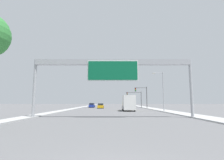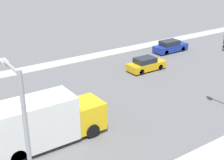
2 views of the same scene
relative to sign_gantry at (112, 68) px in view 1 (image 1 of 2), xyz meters
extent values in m
cube|color=#ADADAD|center=(11.25, 42.09, -6.20)|extent=(3.00, 120.00, 0.15)
cube|color=#ADADAD|center=(-10.75, 42.09, -6.20)|extent=(2.00, 120.00, 0.15)
cylinder|color=#9EA0A5|center=(-9.95, 0.09, -2.58)|extent=(0.37, 0.37, 7.41)
cylinder|color=#9EA0A5|center=(9.95, 0.09, -2.58)|extent=(0.37, 0.37, 7.41)
cube|color=#9EA0A5|center=(0.00, 0.09, 0.78)|extent=(19.90, 0.60, 0.70)
cube|color=white|center=(0.00, -0.21, -0.37)|extent=(6.41, 0.08, 2.60)
cube|color=#0A5B38|center=(0.00, -0.26, -0.37)|extent=(6.21, 0.16, 2.40)
cube|color=gold|center=(-3.50, 31.49, -5.73)|extent=(1.75, 4.26, 0.74)
cube|color=#1E232D|center=(-3.50, 31.27, -5.08)|extent=(1.54, 2.22, 0.56)
cylinder|color=black|center=(-4.26, 32.81, -5.96)|extent=(0.22, 0.64, 0.64)
cylinder|color=black|center=(-2.74, 32.81, -5.96)|extent=(0.22, 0.64, 0.64)
cylinder|color=black|center=(-4.26, 30.16, -5.96)|extent=(0.22, 0.64, 0.64)
cylinder|color=black|center=(-2.74, 30.16, -5.96)|extent=(0.22, 0.64, 0.64)
cube|color=navy|center=(-7.00, 38.53, -5.72)|extent=(1.71, 4.72, 0.77)
cube|color=#1E232D|center=(-7.00, 38.29, -5.04)|extent=(1.51, 2.45, 0.58)
cylinder|color=black|center=(-7.75, 39.99, -5.96)|extent=(0.22, 0.64, 0.64)
cylinder|color=black|center=(-6.25, 39.99, -5.96)|extent=(0.22, 0.64, 0.64)
cylinder|color=black|center=(-7.75, 37.06, -5.96)|extent=(0.22, 0.64, 0.64)
cylinder|color=black|center=(-6.25, 37.06, -5.96)|extent=(0.22, 0.64, 0.64)
cube|color=yellow|center=(3.50, 19.88, -4.99)|extent=(2.23, 2.19, 1.97)
cube|color=silver|center=(3.50, 15.97, -4.46)|extent=(2.43, 5.63, 3.04)
cylinder|color=black|center=(2.43, 19.77, -5.78)|extent=(0.28, 1.00, 1.00)
cylinder|color=black|center=(4.57, 19.77, -5.78)|extent=(0.28, 1.00, 1.00)
cylinder|color=black|center=(2.43, 14.57, -5.78)|extent=(0.28, 1.00, 1.00)
cylinder|color=black|center=(4.57, 14.57, -5.78)|extent=(0.28, 1.00, 1.00)
cylinder|color=#3D3D3F|center=(10.25, 30.09, -3.06)|extent=(0.20, 0.20, 6.43)
cylinder|color=#3D3D3F|center=(8.44, 30.09, -0.15)|extent=(3.62, 0.14, 0.14)
cube|color=black|center=(6.92, 30.09, -0.72)|extent=(0.35, 0.28, 1.05)
cylinder|color=red|center=(6.92, 29.93, -0.37)|extent=(0.22, 0.04, 0.22)
cylinder|color=yellow|center=(6.92, 29.93, -0.72)|extent=(0.22, 0.04, 0.22)
cylinder|color=green|center=(6.92, 29.93, -1.07)|extent=(0.22, 0.04, 0.22)
cylinder|color=#3D3D3F|center=(10.25, 40.09, -3.48)|extent=(0.20, 0.20, 5.59)
cylinder|color=#3D3D3F|center=(7.54, 40.09, -0.99)|extent=(5.41, 0.14, 0.14)
cube|color=black|center=(5.27, 40.09, -1.57)|extent=(0.35, 0.28, 1.05)
cylinder|color=red|center=(5.27, 39.93, -1.22)|extent=(0.22, 0.04, 0.22)
cylinder|color=yellow|center=(5.27, 39.93, -1.57)|extent=(0.22, 0.04, 0.22)
cylinder|color=green|center=(5.27, 39.93, -1.92)|extent=(0.22, 0.04, 0.22)
cylinder|color=#9EA0A5|center=(10.35, 13.48, -2.25)|extent=(0.18, 0.18, 8.05)
cylinder|color=#9EA0A5|center=(9.42, 13.48, 1.62)|extent=(1.86, 0.12, 0.12)
cube|color=#B2B2A8|center=(8.49, 13.48, 1.52)|extent=(0.60, 0.28, 0.20)
camera|label=1|loc=(-0.10, -21.98, -4.27)|focal=28.00mm
camera|label=2|loc=(20.56, 10.37, 5.53)|focal=50.00mm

